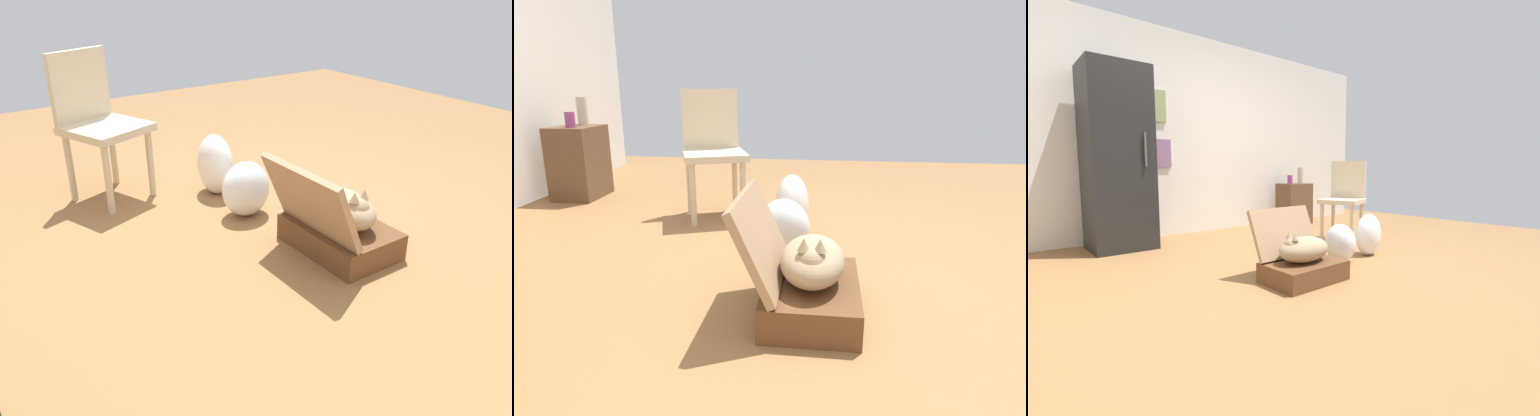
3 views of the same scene
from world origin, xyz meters
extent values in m
plane|color=olive|center=(0.00, 0.00, 0.00)|extent=(7.68, 7.68, 0.00)
cube|color=brown|center=(-0.30, -0.30, 0.08)|extent=(0.60, 0.41, 0.15)
cube|color=#9B7756|center=(-0.30, -0.07, 0.35)|extent=(0.60, 0.20, 0.39)
ellipsoid|color=#998466|center=(-0.30, -0.30, 0.25)|extent=(0.44, 0.28, 0.19)
sphere|color=#998466|center=(-0.42, -0.30, 0.29)|extent=(0.12, 0.12, 0.12)
cone|color=#998466|center=(-0.42, -0.33, 0.37)|extent=(0.05, 0.05, 0.05)
cone|color=#998466|center=(-0.42, -0.26, 0.37)|extent=(0.05, 0.05, 0.05)
cylinder|color=#998466|center=(-0.10, -0.25, 0.19)|extent=(0.20, 0.03, 0.07)
ellipsoid|color=silver|center=(0.35, -0.10, 0.18)|extent=(0.25, 0.31, 0.35)
ellipsoid|color=white|center=(0.76, -0.12, 0.21)|extent=(0.30, 0.22, 0.41)
cylinder|color=beige|center=(0.85, 0.59, 0.23)|extent=(0.04, 0.04, 0.46)
cylinder|color=beige|center=(0.98, 0.25, 0.23)|extent=(0.04, 0.04, 0.46)
cylinder|color=beige|center=(1.19, 0.72, 0.23)|extent=(0.04, 0.04, 0.46)
cylinder|color=beige|center=(1.32, 0.39, 0.23)|extent=(0.04, 0.04, 0.46)
cube|color=beige|center=(1.08, 0.49, 0.48)|extent=(0.59, 0.59, 0.05)
cube|color=beige|center=(1.28, 0.56, 0.73)|extent=(0.19, 0.42, 0.45)
camera|label=1|loc=(-2.10, 1.50, 1.44)|focal=36.08mm
camera|label=2|loc=(-2.10, -0.34, 0.99)|focal=30.97mm
camera|label=3|loc=(-2.10, -2.17, 0.85)|focal=24.39mm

